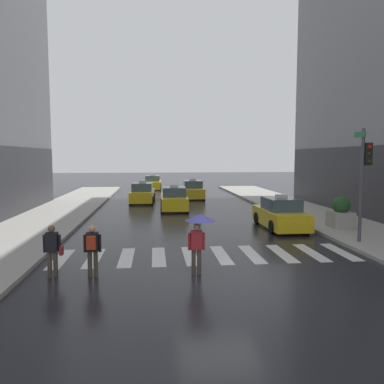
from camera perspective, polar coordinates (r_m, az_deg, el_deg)
ground_plane at (r=11.84m, az=4.12°, el=-13.20°), size 160.00×160.00×0.00m
crosswalk_markings at (r=14.68m, az=2.09°, el=-9.50°), size 11.30×2.80×0.01m
traffic_light_pole at (r=17.47m, az=24.55°, el=3.20°), size 0.44×0.84×4.80m
taxi_lead at (r=20.51m, az=13.18°, el=-3.33°), size 1.96×4.55×1.80m
taxi_second at (r=27.02m, az=-2.73°, el=-1.13°), size 1.98×4.57×1.80m
taxi_third at (r=31.49m, az=-7.47°, el=-0.25°), size 2.09×4.61×1.80m
taxi_fourth at (r=34.34m, az=0.09°, el=0.26°), size 1.95×4.55×1.80m
taxi_fifth at (r=43.72m, az=-5.95°, el=1.32°), size 2.01×4.58×1.80m
pedestrian_with_umbrella at (r=12.07m, az=1.04°, el=-5.39°), size 0.96×0.96×1.94m
pedestrian_with_backpack at (r=12.28m, az=-14.81°, el=-7.98°), size 0.55×0.43×1.65m
pedestrian_with_handbag at (r=12.68m, az=-20.29°, el=-7.89°), size 0.60×0.24×1.65m
planter_near_corner at (r=20.86m, az=21.54°, el=-3.01°), size 1.10×1.10×1.60m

